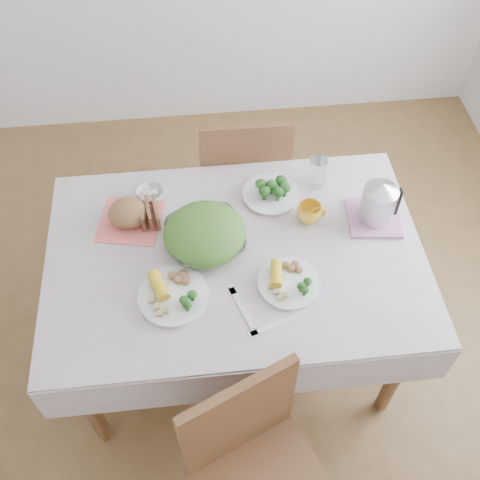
{
  "coord_description": "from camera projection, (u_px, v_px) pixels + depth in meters",
  "views": [
    {
      "loc": [
        -0.12,
        -1.32,
        2.55
      ],
      "look_at": [
        0.02,
        0.02,
        0.82
      ],
      "focal_mm": 42.0,
      "sensor_mm": 36.0,
      "label": 1
    }
  ],
  "objects": [
    {
      "name": "tablecloth",
      "position": [
        236.0,
        254.0,
        2.23
      ],
      "size": [
        1.5,
        1.0,
        0.01
      ],
      "primitive_type": "cube",
      "color": "beige",
      "rests_on": "dining_table"
    },
    {
      "name": "broccoli_plate",
      "position": [
        271.0,
        195.0,
        2.41
      ],
      "size": [
        0.28,
        0.28,
        0.02
      ],
      "primitive_type": "cylinder",
      "rotation": [
        0.0,
        0.0,
        -0.16
      ],
      "color": "beige",
      "rests_on": "tablecloth"
    },
    {
      "name": "fork_right",
      "position": [
        280.0,
        279.0,
        2.15
      ],
      "size": [
        0.15,
        0.18,
        0.0
      ],
      "primitive_type": "cube",
      "rotation": [
        0.0,
        0.0,
        -0.67
      ],
      "color": "silver",
      "rests_on": "tablecloth"
    },
    {
      "name": "electric_kettle",
      "position": [
        379.0,
        200.0,
        2.24
      ],
      "size": [
        0.17,
        0.17,
        0.2
      ],
      "primitive_type": "cylinder",
      "rotation": [
        0.0,
        0.0,
        0.26
      ],
      "color": "#B2B5BA",
      "rests_on": "pink_tray"
    },
    {
      "name": "dinner_plate_right",
      "position": [
        289.0,
        283.0,
        2.13
      ],
      "size": [
        0.33,
        0.33,
        0.02
      ],
      "primitive_type": "cylinder",
      "rotation": [
        0.0,
        0.0,
        -0.5
      ],
      "color": "white",
      "rests_on": "tablecloth"
    },
    {
      "name": "yellow_mug",
      "position": [
        309.0,
        213.0,
        2.3
      ],
      "size": [
        0.13,
        0.13,
        0.08
      ],
      "primitive_type": "imported",
      "rotation": [
        0.0,
        0.0,
        -0.24
      ],
      "color": "yellow",
      "rests_on": "tablecloth"
    },
    {
      "name": "dining_table",
      "position": [
        236.0,
        304.0,
        2.53
      ],
      "size": [
        1.4,
        0.9,
        0.75
      ],
      "primitive_type": "cube",
      "color": "brown",
      "rests_on": "floor"
    },
    {
      "name": "napkin",
      "position": [
        130.0,
        221.0,
        2.33
      ],
      "size": [
        0.3,
        0.3,
        0.0
      ],
      "primitive_type": "cube",
      "rotation": [
        0.0,
        0.0,
        -0.21
      ],
      "color": "#FF7166",
      "rests_on": "tablecloth"
    },
    {
      "name": "floor",
      "position": [
        236.0,
        343.0,
        2.83
      ],
      "size": [
        3.6,
        3.6,
        0.0
      ],
      "primitive_type": "plane",
      "color": "brown",
      "rests_on": "ground"
    },
    {
      "name": "knife",
      "position": [
        272.0,
        326.0,
        2.02
      ],
      "size": [
        0.17,
        0.07,
        0.0
      ],
      "primitive_type": "cube",
      "rotation": [
        0.0,
        0.0,
        1.88
      ],
      "color": "silver",
      "rests_on": "tablecloth"
    },
    {
      "name": "salad_bowl",
      "position": [
        205.0,
        238.0,
        2.23
      ],
      "size": [
        0.36,
        0.36,
        0.08
      ],
      "primitive_type": "imported",
      "rotation": [
        0.0,
        0.0,
        0.2
      ],
      "color": "white",
      "rests_on": "tablecloth"
    },
    {
      "name": "pink_tray",
      "position": [
        374.0,
        218.0,
        2.33
      ],
      "size": [
        0.24,
        0.24,
        0.02
      ],
      "primitive_type": "cube",
      "rotation": [
        0.0,
        0.0,
        -0.11
      ],
      "color": "#CA7BA0",
      "rests_on": "tablecloth"
    },
    {
      "name": "bread_loaf",
      "position": [
        128.0,
        212.0,
        2.28
      ],
      "size": [
        0.2,
        0.19,
        0.1
      ],
      "primitive_type": "ellipsoid",
      "rotation": [
        0.0,
        0.0,
        0.25
      ],
      "color": "brown",
      "rests_on": "napkin"
    },
    {
      "name": "glass_tumbler",
      "position": [
        317.0,
        174.0,
        2.41
      ],
      "size": [
        0.09,
        0.09,
        0.14
      ],
      "primitive_type": "cylinder",
      "rotation": [
        0.0,
        0.0,
        -0.28
      ],
      "color": "white",
      "rests_on": "tablecloth"
    },
    {
      "name": "dinner_plate_left",
      "position": [
        174.0,
        296.0,
        2.09
      ],
      "size": [
        0.27,
        0.27,
        0.02
      ],
      "primitive_type": "cylinder",
      "rotation": [
        0.0,
        0.0,
        -0.02
      ],
      "color": "white",
      "rests_on": "tablecloth"
    },
    {
      "name": "fruit_bowl",
      "position": [
        150.0,
        194.0,
        2.4
      ],
      "size": [
        0.13,
        0.13,
        0.04
      ],
      "primitive_type": "imported",
      "rotation": [
        0.0,
        0.0,
        -0.1
      ],
      "color": "white",
      "rests_on": "tablecloth"
    },
    {
      "name": "chair_far",
      "position": [
        242.0,
        176.0,
        2.91
      ],
      "size": [
        0.44,
        0.44,
        0.96
      ],
      "primitive_type": "cube",
      "rotation": [
        0.0,
        0.0,
        3.12
      ],
      "color": "brown",
      "rests_on": "floor"
    },
    {
      "name": "fork_left",
      "position": [
        242.0,
        308.0,
        2.07
      ],
      "size": [
        0.09,
        0.19,
        0.0
      ],
      "primitive_type": "cube",
      "rotation": [
        0.0,
        0.0,
        0.35
      ],
      "color": "silver",
      "rests_on": "tablecloth"
    }
  ]
}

